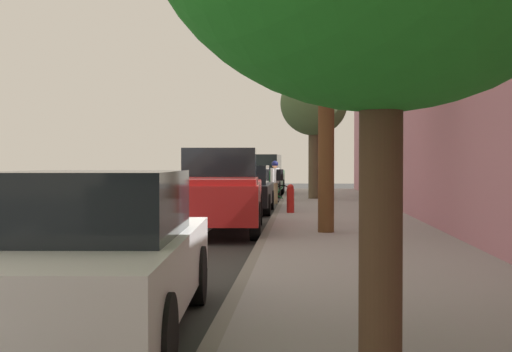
# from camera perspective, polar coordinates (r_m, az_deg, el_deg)

# --- Properties ---
(ground) EXTENTS (73.11, 73.11, 0.00)m
(ground) POSITION_cam_1_polar(r_m,az_deg,el_deg) (16.16, -5.57, -4.56)
(ground) COLOR #343434
(sidewalk) EXTENTS (3.68, 45.69, 0.13)m
(sidewalk) POSITION_cam_1_polar(r_m,az_deg,el_deg) (15.98, 8.06, -4.39)
(sidewalk) COLOR gray
(sidewalk) RESTS_ON ground
(curb_edge) EXTENTS (0.16, 45.69, 0.13)m
(curb_edge) POSITION_cam_1_polar(r_m,az_deg,el_deg) (15.96, 1.15, -4.39)
(curb_edge) COLOR gray
(curb_edge) RESTS_ON ground
(lane_stripe_centre) EXTENTS (0.14, 44.20, 0.01)m
(lane_stripe_centre) POSITION_cam_1_polar(r_m,az_deg,el_deg) (16.07, -15.24, -4.61)
(lane_stripe_centre) COLOR white
(lane_stripe_centre) RESTS_ON ground
(lane_stripe_bike_edge) EXTENTS (0.12, 45.69, 0.01)m
(lane_stripe_bike_edge) POSITION_cam_1_polar(r_m,az_deg,el_deg) (16.10, -4.10, -4.57)
(lane_stripe_bike_edge) COLOR white
(lane_stripe_bike_edge) RESTS_ON ground
(building_facade) EXTENTS (0.50, 45.69, 5.48)m
(building_facade) POSITION_cam_1_polar(r_m,az_deg,el_deg) (16.24, 15.48, 5.12)
(building_facade) COLOR #BD798A
(building_facade) RESTS_ON ground
(parked_sedan_white_second) EXTENTS (2.03, 4.49, 1.52)m
(parked_sedan_white_second) POSITION_cam_1_polar(r_m,az_deg,el_deg) (6.46, -13.55, -6.43)
(parked_sedan_white_second) COLOR white
(parked_sedan_white_second) RESTS_ON ground
(parked_pickup_red_mid) EXTENTS (2.21, 5.39, 1.95)m
(parked_pickup_red_mid) POSITION_cam_1_polar(r_m,az_deg,el_deg) (15.70, -3.23, -1.43)
(parked_pickup_red_mid) COLOR maroon
(parked_pickup_red_mid) RESTS_ON ground
(parked_sedan_black_far) EXTENTS (1.85, 4.41, 1.52)m
(parked_sedan_black_far) POSITION_cam_1_polar(r_m,az_deg,el_deg) (21.70, -1.06, -1.12)
(parked_sedan_black_far) COLOR black
(parked_sedan_black_far) RESTS_ON ground
(parked_suv_green_farthest) EXTENTS (2.11, 4.77, 1.99)m
(parked_suv_green_farthest) POSITION_cam_1_polar(r_m,az_deg,el_deg) (32.58, 0.50, 0.11)
(parked_suv_green_farthest) COLOR #1E512D
(parked_suv_green_farthest) RESTS_ON ground
(bicycle_at_curb) EXTENTS (1.70, 0.65, 0.79)m
(bicycle_at_curb) POSITION_cam_1_polar(r_m,az_deg,el_deg) (26.77, 1.22, -1.47)
(bicycle_at_curb) COLOR black
(bicycle_at_curb) RESTS_ON ground
(cyclist_with_backpack) EXTENTS (0.49, 0.59, 1.68)m
(cyclist_with_backpack) POSITION_cam_1_polar(r_m,az_deg,el_deg) (26.28, 1.66, -0.14)
(cyclist_with_backpack) COLOR #C6B284
(cyclist_with_backpack) RESTS_ON ground
(street_tree_far_end) EXTENTS (2.54, 2.54, 5.23)m
(street_tree_far_end) POSITION_cam_1_polar(r_m,az_deg,el_deg) (14.58, 5.94, 11.10)
(street_tree_far_end) COLOR brown
(street_tree_far_end) RESTS_ON sidewalk
(street_tree_corner) EXTENTS (2.75, 2.75, 5.24)m
(street_tree_corner) POSITION_cam_1_polar(r_m,az_deg,el_deg) (28.01, 4.89, 5.99)
(street_tree_corner) COLOR brown
(street_tree_corner) RESTS_ON sidewalk
(fire_hydrant) EXTENTS (0.22, 0.22, 0.84)m
(fire_hydrant) POSITION_cam_1_polar(r_m,az_deg,el_deg) (19.89, 2.91, -1.88)
(fire_hydrant) COLOR red
(fire_hydrant) RESTS_ON sidewalk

